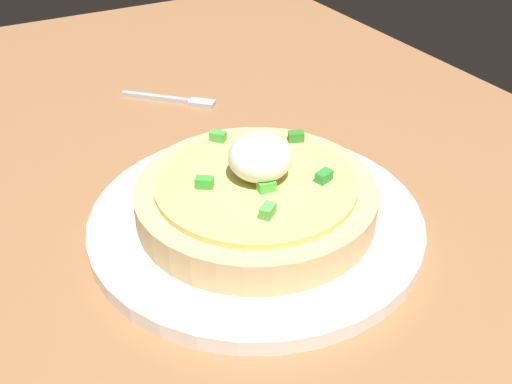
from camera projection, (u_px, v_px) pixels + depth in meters
The scene contains 4 objects.
dining_table at pixel (243, 280), 43.15cm from camera, with size 124.56×79.93×3.28cm, color #91623D.
plate at pixel (256, 220), 45.45cm from camera, with size 25.76×25.76×1.25cm, color white.
pizza at pixel (256, 194), 44.12cm from camera, with size 18.30×18.30×6.61cm.
fork at pixel (176, 100), 63.89cm from camera, with size 8.19×8.44×0.50cm.
Camera 1 is at (-28.33, 14.48, 31.52)cm, focal length 40.87 mm.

